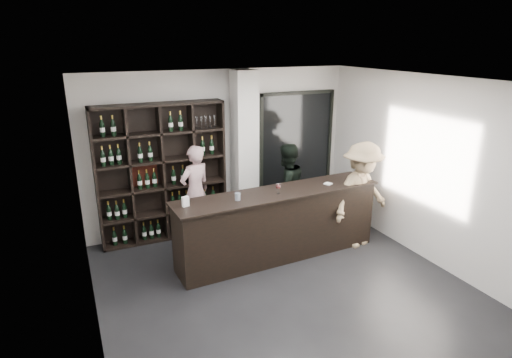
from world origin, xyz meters
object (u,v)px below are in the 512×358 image
wine_shelf (162,173)px  taster_pink (195,192)px  taster_black (286,188)px  customer (361,195)px  tasting_counter (278,224)px

wine_shelf → taster_pink: 0.66m
taster_black → customer: size_ratio=0.90×
wine_shelf → taster_black: 2.22m
tasting_counter → customer: bearing=-10.1°
wine_shelf → customer: (2.95, -1.66, -0.29)m
wine_shelf → taster_black: wine_shelf is taller
wine_shelf → tasting_counter: bearing=-44.3°
tasting_counter → customer: customer is taller
tasting_counter → taster_pink: size_ratio=2.04×
tasting_counter → taster_black: taster_black is taller
wine_shelf → tasting_counter: (1.50, -1.47, -0.64)m
taster_pink → customer: 2.85m
wine_shelf → customer: bearing=-29.3°
taster_black → customer: (0.85, -1.06, 0.09)m
taster_pink → customer: bearing=127.8°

